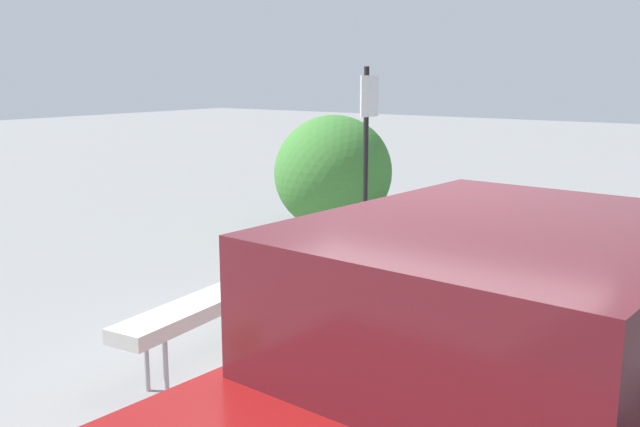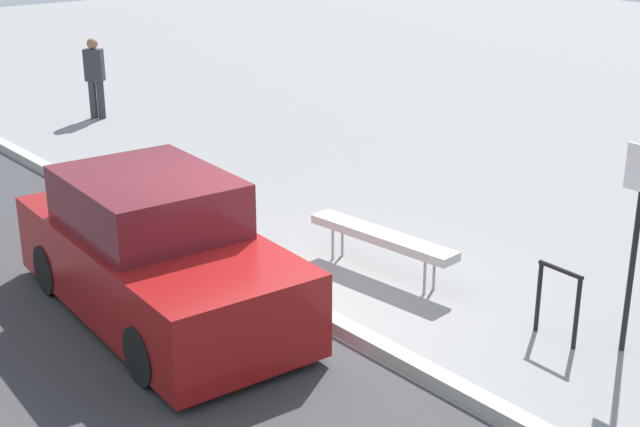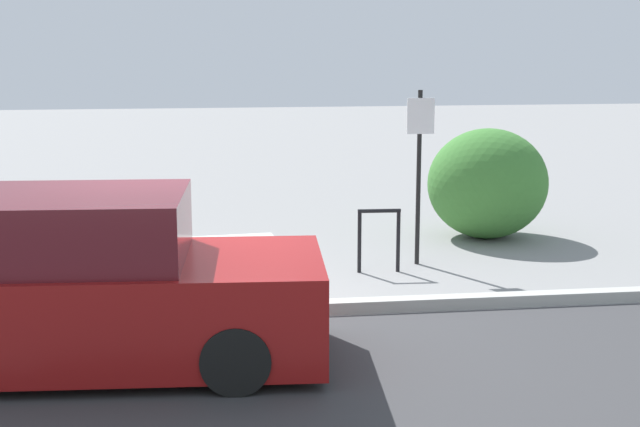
{
  "view_description": "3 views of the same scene",
  "coord_description": "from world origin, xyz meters",
  "px_view_note": "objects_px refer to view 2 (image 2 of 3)",
  "views": [
    {
      "loc": [
        -3.96,
        -2.35,
        2.23
      ],
      "look_at": [
        1.24,
        1.39,
        0.96
      ],
      "focal_mm": 40.0,
      "sensor_mm": 36.0,
      "label": 1
    },
    {
      "loc": [
        7.24,
        -5.69,
        4.47
      ],
      "look_at": [
        -0.47,
        0.74,
        0.84
      ],
      "focal_mm": 50.0,
      "sensor_mm": 36.0,
      "label": 2
    },
    {
      "loc": [
        0.1,
        -9.25,
        2.94
      ],
      "look_at": [
        1.49,
        0.86,
        0.94
      ],
      "focal_mm": 50.0,
      "sensor_mm": 36.0,
      "label": 3
    }
  ],
  "objects_px": {
    "sign_post": "(637,225)",
    "pedestrian": "(95,76)",
    "bench": "(382,237)",
    "fire_hydrant": "(200,200)",
    "parked_car_near": "(156,255)",
    "bike_rack": "(558,296)"
  },
  "relations": [
    {
      "from": "sign_post",
      "to": "parked_car_near",
      "type": "bearing_deg",
      "value": -139.94
    },
    {
      "from": "bench",
      "to": "parked_car_near",
      "type": "height_order",
      "value": "parked_car_near"
    },
    {
      "from": "bench",
      "to": "bike_rack",
      "type": "xyz_separation_m",
      "value": [
        2.42,
        0.23,
        0.01
      ]
    },
    {
      "from": "bike_rack",
      "to": "fire_hydrant",
      "type": "bearing_deg",
      "value": -168.68
    },
    {
      "from": "sign_post",
      "to": "pedestrian",
      "type": "relative_size",
      "value": 1.38
    },
    {
      "from": "sign_post",
      "to": "fire_hydrant",
      "type": "height_order",
      "value": "sign_post"
    },
    {
      "from": "sign_post",
      "to": "pedestrian",
      "type": "xyz_separation_m",
      "value": [
        -12.72,
        0.48,
        -0.49
      ]
    },
    {
      "from": "fire_hydrant",
      "to": "bench",
      "type": "bearing_deg",
      "value": 16.25
    },
    {
      "from": "bench",
      "to": "sign_post",
      "type": "xyz_separation_m",
      "value": [
        3.01,
        0.56,
        0.9
      ]
    },
    {
      "from": "pedestrian",
      "to": "parked_car_near",
      "type": "distance_m",
      "value": 9.63
    },
    {
      "from": "fire_hydrant",
      "to": "sign_post",
      "type": "bearing_deg",
      "value": 13.35
    },
    {
      "from": "bench",
      "to": "pedestrian",
      "type": "relative_size",
      "value": 1.29
    },
    {
      "from": "sign_post",
      "to": "pedestrian",
      "type": "bearing_deg",
      "value": 177.85
    },
    {
      "from": "bench",
      "to": "fire_hydrant",
      "type": "relative_size",
      "value": 2.82
    },
    {
      "from": "sign_post",
      "to": "bench",
      "type": "bearing_deg",
      "value": -169.43
    },
    {
      "from": "bike_rack",
      "to": "sign_post",
      "type": "relative_size",
      "value": 0.36
    },
    {
      "from": "sign_post",
      "to": "pedestrian",
      "type": "height_order",
      "value": "sign_post"
    },
    {
      "from": "bike_rack",
      "to": "parked_car_near",
      "type": "distance_m",
      "value": 4.35
    },
    {
      "from": "bench",
      "to": "sign_post",
      "type": "bearing_deg",
      "value": 5.11
    },
    {
      "from": "fire_hydrant",
      "to": "pedestrian",
      "type": "xyz_separation_m",
      "value": [
        -6.88,
        1.86,
        0.49
      ]
    },
    {
      "from": "bike_rack",
      "to": "pedestrian",
      "type": "xyz_separation_m",
      "value": [
        -12.13,
        0.81,
        0.39
      ]
    },
    {
      "from": "bench",
      "to": "pedestrian",
      "type": "distance_m",
      "value": 9.77
    }
  ]
}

